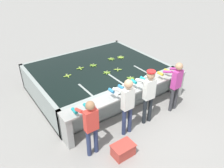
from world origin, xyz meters
name	(u,v)px	position (x,y,z in m)	size (l,w,h in m)	color
ground_plane	(135,119)	(0.00, 0.00, 0.00)	(80.00, 80.00, 0.00)	gray
wash_tank	(97,78)	(0.00, 2.13, 0.46)	(4.35, 3.38, 0.94)	gray
work_ledge	(131,97)	(0.00, 0.23, 0.66)	(4.35, 0.45, 0.94)	#9E9E99
worker_0	(90,123)	(-1.71, -0.36, 0.93)	(0.41, 0.71, 1.56)	navy
worker_1	(127,102)	(-0.58, -0.28, 1.01)	(0.41, 0.71, 1.68)	navy
worker_2	(148,92)	(0.20, -0.26, 1.03)	(0.45, 0.73, 1.68)	#1E2328
worker_3	(175,82)	(1.28, -0.30, 0.97)	(0.42, 0.72, 1.63)	#38383D
banana_bunch_floating_0	(80,68)	(-0.56, 2.26, 0.95)	(0.28, 0.28, 0.08)	#8CB738
banana_bunch_floating_1	(93,65)	(-0.07, 2.20, 0.95)	(0.28, 0.27, 0.08)	#75A333
banana_bunch_floating_2	(67,76)	(-1.15, 2.02, 0.95)	(0.28, 0.28, 0.08)	#9EC642
banana_bunch_floating_3	(131,78)	(0.39, 0.72, 0.95)	(0.28, 0.27, 0.08)	#75A333
banana_bunch_floating_4	(111,59)	(0.75, 2.28, 0.95)	(0.28, 0.28, 0.08)	#75A333
banana_bunch_floating_5	(118,69)	(0.43, 1.44, 0.95)	(0.24, 0.24, 0.08)	#93BC3D
banana_bunch_floating_6	(107,72)	(0.00, 1.47, 0.95)	(0.28, 0.28, 0.08)	#75A333
banana_bunch_floating_7	(121,57)	(1.13, 2.19, 0.95)	(0.28, 0.28, 0.08)	#93BC3D
knife_0	(147,84)	(0.56, 0.16, 0.95)	(0.23, 0.30, 0.02)	silver
knife_1	(122,93)	(-0.36, 0.19, 0.95)	(0.35, 0.04, 0.02)	silver
crate	(123,150)	(-1.14, -0.88, 0.16)	(0.55, 0.39, 0.32)	#B73D33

